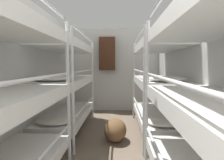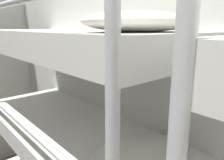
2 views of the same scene
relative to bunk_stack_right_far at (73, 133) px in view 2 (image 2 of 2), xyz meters
The scene contains 2 objects.
wall_right 0.97m from the bunk_stack_right_far, 65.13° to the right, with size 0.06×5.21×2.30m.
bunk_stack_right_far is the anchor object (origin of this frame).
Camera 2 is at (0.11, 2.14, 1.74)m, focal length 35.00 mm.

